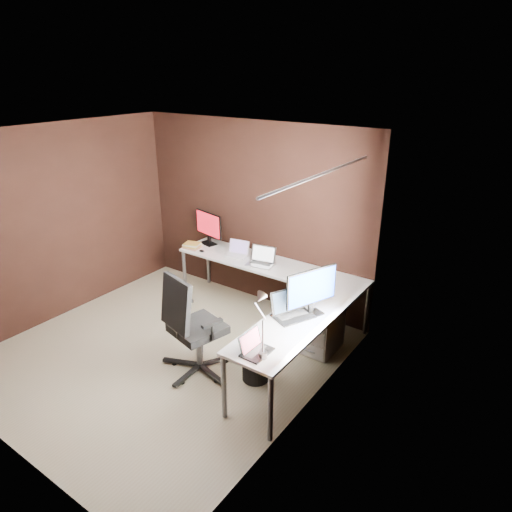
{
  "coord_description": "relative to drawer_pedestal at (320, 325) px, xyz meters",
  "views": [
    {
      "loc": [
        3.47,
        -3.07,
        3.11
      ],
      "look_at": [
        0.65,
        0.95,
        1.07
      ],
      "focal_mm": 32.0,
      "sensor_mm": 36.0,
      "label": 1
    }
  ],
  "objects": [
    {
      "name": "room",
      "position": [
        -1.09,
        -1.08,
        0.98
      ],
      "size": [
        3.6,
        3.6,
        2.5
      ],
      "color": "#B0A989",
      "rests_on": "ground"
    },
    {
      "name": "desk",
      "position": [
        -0.59,
        -0.11,
        0.38
      ],
      "size": [
        2.65,
        2.25,
        0.73
      ],
      "color": "white",
      "rests_on": "ground"
    },
    {
      "name": "drawer_pedestal",
      "position": [
        0.0,
        0.0,
        0.0
      ],
      "size": [
        0.42,
        0.5,
        0.6
      ],
      "primitive_type": "cube",
      "color": "white",
      "rests_on": "ground"
    },
    {
      "name": "monitor_left",
      "position": [
        -2.07,
        0.46,
        0.7
      ],
      "size": [
        0.54,
        0.2,
        0.47
      ],
      "rotation": [
        0.0,
        0.0,
        -0.22
      ],
      "color": "black",
      "rests_on": "desk"
    },
    {
      "name": "monitor_right",
      "position": [
        0.12,
        -0.49,
        0.71
      ],
      "size": [
        0.26,
        0.58,
        0.5
      ],
      "rotation": [
        0.0,
        0.0,
        1.17
      ],
      "color": "black",
      "rests_on": "desk"
    },
    {
      "name": "laptop_white",
      "position": [
        -1.47,
        0.35,
        0.47
      ],
      "size": [
        0.33,
        0.26,
        0.2
      ],
      "rotation": [
        0.0,
        0.0,
        0.18
      ],
      "color": "white",
      "rests_on": "desk"
    },
    {
      "name": "laptop_silver",
      "position": [
        -1.03,
        0.29,
        0.48
      ],
      "size": [
        0.38,
        0.3,
        0.23
      ],
      "rotation": [
        0.0,
        0.0,
        0.17
      ],
      "color": "silver",
      "rests_on": "desk"
    },
    {
      "name": "laptop_black_big",
      "position": [
        -0.03,
        -0.63,
        0.49
      ],
      "size": [
        0.43,
        0.48,
        0.26
      ],
      "rotation": [
        0.0,
        0.0,
        1.13
      ],
      "color": "black",
      "rests_on": "desk"
    },
    {
      "name": "laptop_black_small",
      "position": [
        0.04,
        -1.39,
        0.47
      ],
      "size": [
        0.21,
        0.29,
        0.2
      ],
      "rotation": [
        0.0,
        0.0,
        1.56
      ],
      "color": "black",
      "rests_on": "desk"
    },
    {
      "name": "book_stack",
      "position": [
        -2.16,
        0.19,
        0.47
      ],
      "size": [
        0.26,
        0.22,
        0.07
      ],
      "rotation": [
        0.0,
        0.0,
        0.2
      ],
      "color": "#AE765D",
      "rests_on": "desk"
    },
    {
      "name": "mouse_left",
      "position": [
        -1.94,
        0.15,
        0.45
      ],
      "size": [
        0.1,
        0.09,
        0.03
      ],
      "primitive_type": "ellipsoid",
      "rotation": [
        0.0,
        0.0,
        0.42
      ],
      "color": "black",
      "rests_on": "desk"
    },
    {
      "name": "mouse_corner",
      "position": [
        -0.41,
        0.16,
        0.44
      ],
      "size": [
        0.08,
        0.05,
        0.03
      ],
      "primitive_type": "ellipsoid",
      "rotation": [
        0.0,
        0.0,
        -0.07
      ],
      "color": "black",
      "rests_on": "desk"
    },
    {
      "name": "desk_lamp",
      "position": [
        0.09,
        -1.36,
        0.8
      ],
      "size": [
        0.19,
        0.22,
        0.59
      ],
      "rotation": [
        0.0,
        0.0,
        -0.07
      ],
      "color": "slate",
      "rests_on": "desk"
    },
    {
      "name": "office_chair",
      "position": [
        -0.9,
        -1.17,
        0.04
      ],
      "size": [
        0.66,
        0.68,
        1.17
      ],
      "rotation": [
        0.0,
        0.0,
        -0.25
      ],
      "color": "black",
      "rests_on": "ground"
    },
    {
      "name": "wastebasket",
      "position": [
        -0.28,
        -0.92,
        -0.13
      ],
      "size": [
        0.32,
        0.32,
        0.33
      ],
      "primitive_type": "cylinder",
      "rotation": [
        0.0,
        0.0,
        -0.11
      ],
      "color": "black",
      "rests_on": "ground"
    }
  ]
}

